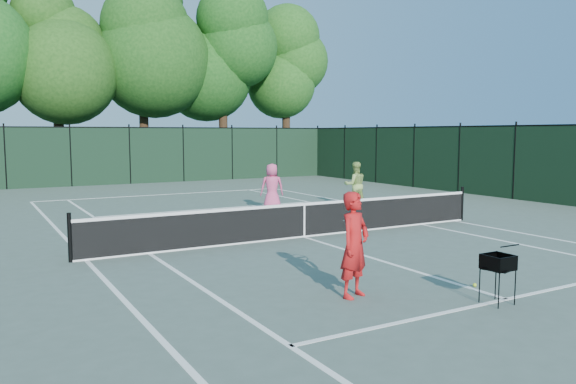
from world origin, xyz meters
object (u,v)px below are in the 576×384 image
ball_hopper (498,263)px  player_green (355,185)px  loose_ball_midcourt (475,285)px  player_pink (272,187)px  coach (355,245)px

ball_hopper → player_green: bearing=48.6°
player_green → loose_ball_midcourt: size_ratio=24.78×
ball_hopper → loose_ball_midcourt: 1.18m
player_pink → ball_hopper: size_ratio=2.09×
coach → loose_ball_midcourt: coach is taller
ball_hopper → loose_ball_midcourt: ball_hopper is taller
player_green → ball_hopper: player_green is taller
coach → player_pink: size_ratio=1.06×
loose_ball_midcourt → player_pink: bearing=81.9°
coach → player_green: (6.78, 9.13, -0.04)m
player_green → ball_hopper: bearing=83.8°
coach → loose_ball_midcourt: bearing=-35.6°
player_pink → player_green: size_ratio=0.99×
coach → ball_hopper: 2.29m
coach → ball_hopper: coach is taller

